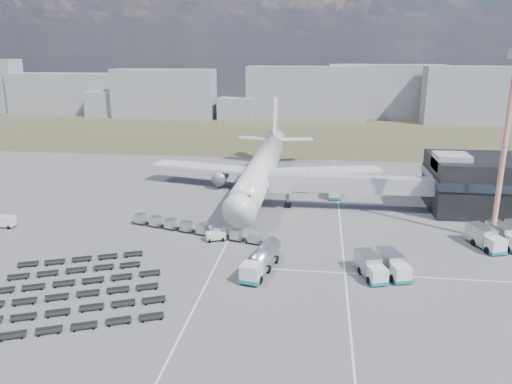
# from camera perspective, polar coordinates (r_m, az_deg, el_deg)

# --- Properties ---
(ground) EXTENTS (420.00, 420.00, 0.00)m
(ground) POSITION_cam_1_polar(r_m,az_deg,el_deg) (77.97, -2.00, -6.12)
(ground) COLOR #565659
(ground) RESTS_ON ground
(grass_strip) EXTENTS (420.00, 90.00, 0.01)m
(grass_strip) POSITION_cam_1_polar(r_m,az_deg,el_deg) (184.02, 3.64, 6.72)
(grass_strip) COLOR #47422B
(grass_strip) RESTS_ON ground
(lane_markings) EXTENTS (47.12, 110.00, 0.01)m
(lane_markings) POSITION_cam_1_polar(r_m,az_deg,el_deg) (79.85, 5.32, -5.64)
(lane_markings) COLOR silver
(lane_markings) RESTS_ON ground
(terminal) EXTENTS (30.40, 16.40, 11.00)m
(terminal) POSITION_cam_1_polar(r_m,az_deg,el_deg) (104.50, 27.21, 0.85)
(terminal) COLOR black
(terminal) RESTS_ON ground
(jet_bridge) EXTENTS (30.30, 3.80, 7.05)m
(jet_bridge) POSITION_cam_1_polar(r_m,az_deg,el_deg) (94.91, 9.53, 0.92)
(jet_bridge) COLOR #939399
(jet_bridge) RESTS_ON ground
(airliner) EXTENTS (51.59, 64.53, 17.62)m
(airliner) POSITION_cam_1_polar(r_m,az_deg,el_deg) (107.06, 0.81, 2.98)
(airliner) COLOR silver
(airliner) RESTS_ON ground
(skyline) EXTENTS (295.94, 26.10, 25.15)m
(skyline) POSITION_cam_1_polar(r_m,az_deg,el_deg) (224.60, 4.39, 11.04)
(skyline) COLOR gray
(skyline) RESTS_ON ground
(fuel_tanker) EXTENTS (4.69, 10.56, 3.31)m
(fuel_tanker) POSITION_cam_1_polar(r_m,az_deg,el_deg) (68.63, 0.58, -7.78)
(fuel_tanker) COLOR silver
(fuel_tanker) RESTS_ON ground
(pushback_tug) EXTENTS (3.48, 2.81, 1.40)m
(pushback_tug) POSITION_cam_1_polar(r_m,az_deg,el_deg) (79.90, -4.66, -5.07)
(pushback_tug) COLOR silver
(pushback_tug) RESTS_ON ground
(utility_van) EXTENTS (3.77, 1.80, 2.03)m
(utility_van) POSITION_cam_1_polar(r_m,az_deg,el_deg) (95.50, -26.88, -3.06)
(utility_van) COLOR silver
(utility_van) RESTS_ON ground
(catering_truck) EXTENTS (2.44, 5.81, 2.65)m
(catering_truck) POSITION_cam_1_polar(r_m,az_deg,el_deg) (103.93, 8.95, 0.14)
(catering_truck) COLOR silver
(catering_truck) RESTS_ON ground
(service_trucks_near) EXTENTS (7.31, 8.03, 2.68)m
(service_trucks_near) POSITION_cam_1_polar(r_m,az_deg,el_deg) (69.52, 14.21, -8.16)
(service_trucks_near) COLOR silver
(service_trucks_near) RESTS_ON ground
(uld_row) EXTENTS (23.73, 8.70, 1.65)m
(uld_row) POSITION_cam_1_polar(r_m,az_deg,el_deg) (83.20, -7.09, -4.07)
(uld_row) COLOR black
(uld_row) RESTS_ON ground
(baggage_dollies) EXTENTS (26.29, 26.53, 0.65)m
(baggage_dollies) POSITION_cam_1_polar(r_m,az_deg,el_deg) (67.67, -20.17, -10.42)
(baggage_dollies) COLOR black
(baggage_dollies) RESTS_ON ground
(floodlight_mast) EXTENTS (2.81, 2.27, 29.42)m
(floodlight_mast) POSITION_cam_1_polar(r_m,az_deg,el_deg) (84.80, 26.51, 4.39)
(floodlight_mast) COLOR #C7401F
(floodlight_mast) RESTS_ON ground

